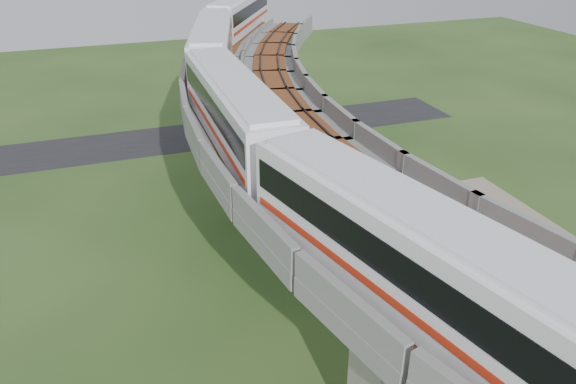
% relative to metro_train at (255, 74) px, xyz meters
% --- Properties ---
extents(ground, '(160.00, 160.00, 0.00)m').
position_rel_metro_train_xyz_m(ground, '(-0.88, -7.96, -12.31)').
color(ground, '#2B491D').
rests_on(ground, ground).
extents(dirt_lot, '(18.00, 26.00, 0.04)m').
position_rel_metro_train_xyz_m(dirt_lot, '(13.12, -9.96, -12.29)').
color(dirt_lot, gray).
rests_on(dirt_lot, ground).
extents(asphalt_road, '(60.00, 8.00, 0.03)m').
position_rel_metro_train_xyz_m(asphalt_road, '(-0.88, 22.04, -12.29)').
color(asphalt_road, '#232326').
rests_on(asphalt_road, ground).
extents(viaduct, '(19.58, 73.98, 11.40)m').
position_rel_metro_train_xyz_m(viaduct, '(2.96, -7.96, -3.26)').
color(viaduct, '#99968E').
rests_on(viaduct, ground).
extents(metro_train, '(14.76, 60.76, 3.64)m').
position_rel_metro_train_xyz_m(metro_train, '(0.00, 0.00, 0.00)').
color(metro_train, white).
rests_on(metro_train, ground).
extents(fence, '(3.87, 38.73, 1.50)m').
position_rel_metro_train_xyz_m(fence, '(8.87, -7.96, -11.56)').
color(fence, '#2D382D').
rests_on(fence, ground).
extents(tree_0, '(2.66, 2.66, 3.60)m').
position_rel_metro_train_xyz_m(tree_0, '(10.81, 13.29, -9.84)').
color(tree_0, '#382314').
rests_on(tree_0, ground).
extents(tree_1, '(2.71, 2.71, 3.18)m').
position_rel_metro_train_xyz_m(tree_1, '(8.01, 9.83, -10.29)').
color(tree_1, '#382314').
rests_on(tree_1, ground).
extents(tree_2, '(3.07, 3.07, 3.41)m').
position_rel_metro_train_xyz_m(tree_2, '(6.51, 5.15, -10.20)').
color(tree_2, '#382314').
rests_on(tree_2, ground).
extents(tree_3, '(2.86, 2.86, 3.26)m').
position_rel_metro_train_xyz_m(tree_3, '(6.75, -2.02, -10.27)').
color(tree_3, '#382314').
rests_on(tree_3, ground).
extents(tree_4, '(2.40, 2.40, 2.79)m').
position_rel_metro_train_xyz_m(tree_4, '(6.28, -7.06, -10.54)').
color(tree_4, '#382314').
rests_on(tree_4, ground).
extents(tree_5, '(2.24, 2.24, 3.01)m').
position_rel_metro_train_xyz_m(tree_5, '(5.89, -14.40, -10.25)').
color(tree_5, '#382314').
rests_on(tree_5, ground).
extents(tree_6, '(3.03, 3.03, 3.35)m').
position_rel_metro_train_xyz_m(tree_6, '(7.66, -19.68, -10.25)').
color(tree_6, '#382314').
rests_on(tree_6, ground).
extents(car_red, '(3.22, 4.15, 1.32)m').
position_rel_metro_train_xyz_m(car_red, '(18.44, -11.51, -11.61)').
color(car_red, red).
rests_on(car_red, dirt_lot).
extents(car_dark, '(4.32, 2.62, 1.17)m').
position_rel_metro_train_xyz_m(car_dark, '(14.36, -1.21, -11.68)').
color(car_dark, black).
rests_on(car_dark, dirt_lot).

